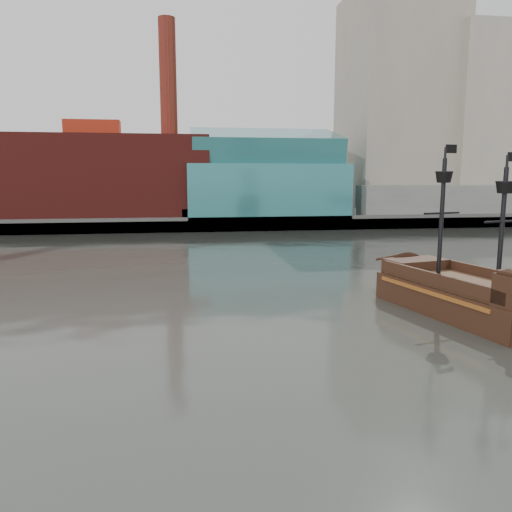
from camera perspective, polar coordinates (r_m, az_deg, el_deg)
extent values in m
plane|color=#282A25|center=(28.44, 4.75, -10.91)|extent=(400.00, 400.00, 0.00)
cube|color=slate|center=(118.48, -5.58, 4.81)|extent=(220.00, 60.00, 2.00)
cube|color=#4C4C49|center=(89.11, -4.56, 3.63)|extent=(220.00, 1.00, 2.60)
cube|color=maroon|center=(99.24, -17.94, 8.52)|extent=(42.00, 18.00, 15.00)
cube|color=teal|center=(97.40, 1.01, 7.48)|extent=(30.00, 16.00, 10.00)
cube|color=#A09785|center=(116.66, 15.46, 16.29)|extent=(20.00, 22.00, 46.00)
cube|color=#A79D8C|center=(121.09, 24.21, 13.65)|extent=(18.00, 18.00, 38.00)
cube|color=#A09785|center=(136.49, 16.50, 16.41)|extent=(24.00, 20.00, 52.00)
cube|color=slate|center=(106.92, 22.02, 5.89)|extent=(40.00, 6.00, 6.00)
cylinder|color=maroon|center=(101.66, -10.02, 19.30)|extent=(3.20, 3.20, 22.00)
cube|color=teal|center=(97.51, 1.02, 12.18)|extent=(28.00, 14.94, 8.78)
cube|color=black|center=(38.54, 22.54, -5.21)|extent=(8.19, 14.04, 2.85)
cube|color=#432E18|center=(38.19, 22.69, -2.90)|extent=(7.37, 12.64, 0.33)
cube|color=black|center=(42.00, 17.77, -1.06)|extent=(5.12, 3.58, 1.10)
cylinder|color=black|center=(38.19, 20.44, 3.98)|extent=(0.37, 0.37, 8.56)
cylinder|color=black|center=(36.94, 26.30, 2.95)|extent=(0.37, 0.37, 7.90)
cone|color=black|center=(38.07, 20.68, 8.42)|extent=(1.44, 1.44, 0.77)
cone|color=black|center=(36.80, 26.58, 7.02)|extent=(1.44, 1.44, 0.77)
cube|color=black|center=(38.45, 21.41, 11.33)|extent=(0.97, 0.24, 0.60)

